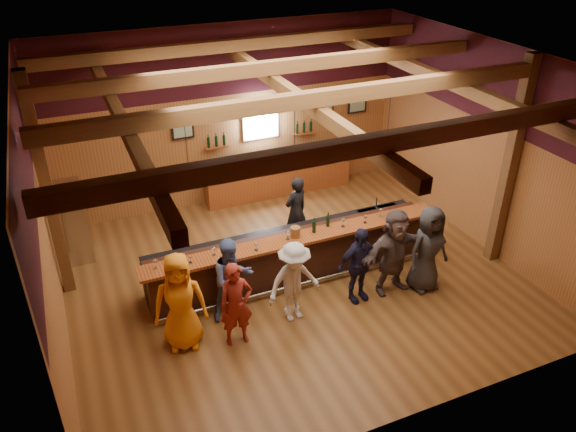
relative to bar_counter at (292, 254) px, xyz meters
The scene contains 27 objects.
room 2.69m from the bar_counter, 100.24° to the right, with size 9.04×9.00×4.52m.
bar_counter is the anchor object (origin of this frame).
back_bar_cabinet 3.76m from the bar_counter, 71.66° to the left, with size 4.00×0.52×0.95m.
window 4.17m from the bar_counter, 78.34° to the left, with size 0.95×0.09×0.95m.
framed_pictures 4.42m from the bar_counter, 66.46° to the left, with size 5.35×0.05×0.45m.
wine_shelves 3.97m from the bar_counter, 78.14° to the left, with size 3.00×0.18×0.30m.
pendant_lights 2.19m from the bar_counter, 96.37° to the right, with size 4.24×0.24×1.37m.
stainless_fridge 4.81m from the bar_counter, 149.24° to the left, with size 0.70×0.70×1.80m, color silver.
customer_orange 2.90m from the bar_counter, 155.49° to the right, with size 0.92×0.60×1.88m, color orange.
customer_redvest 2.29m from the bar_counter, 138.73° to the right, with size 0.59×0.39×1.63m, color maroon.
customer_denim 1.76m from the bar_counter, 152.55° to the right, with size 0.82×0.64×1.68m, color #4D629B.
customer_white 1.44m from the bar_counter, 111.74° to the right, with size 1.06×0.61×1.65m, color silver.
customer_navy 1.55m from the bar_counter, 55.74° to the right, with size 0.95×0.39×1.61m, color #1B1933.
customer_brown 2.12m from the bar_counter, 37.42° to the right, with size 1.69×0.54×1.82m, color #534342.
customer_dark 2.76m from the bar_counter, 32.37° to the right, with size 0.90×0.59×1.84m, color #2B2B2E.
bartender 1.29m from the bar_counter, 62.07° to the left, with size 0.61×0.40×1.67m, color black.
ice_bucket 0.75m from the bar_counter, 98.87° to the right, with size 0.20×0.20×0.21m, color brown.
bottle_a 0.85m from the bar_counter, 36.53° to the right, with size 0.07×0.07×0.33m.
bottle_b 1.04m from the bar_counter, 13.05° to the right, with size 0.07×0.07×0.32m.
glass_a 2.91m from the bar_counter, behind, with size 0.09×0.09×0.20m.
glass_b 2.32m from the bar_counter, behind, with size 0.07×0.07×0.17m.
glass_c 1.88m from the bar_counter, behind, with size 0.07×0.07×0.16m.
glass_d 1.26m from the bar_counter, 154.71° to the right, with size 0.08×0.08×0.18m.
glass_e 0.82m from the bar_counter, 125.47° to the right, with size 0.09×0.09×0.19m.
glass_f 1.28m from the bar_counter, 16.88° to the right, with size 0.09×0.09×0.19m.
glass_g 1.71m from the bar_counter, 13.18° to the right, with size 0.09×0.09×0.19m.
glass_h 2.08m from the bar_counter, ahead, with size 0.09×0.09×0.20m.
Camera 1 is at (-3.90, -8.78, 6.98)m, focal length 35.00 mm.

